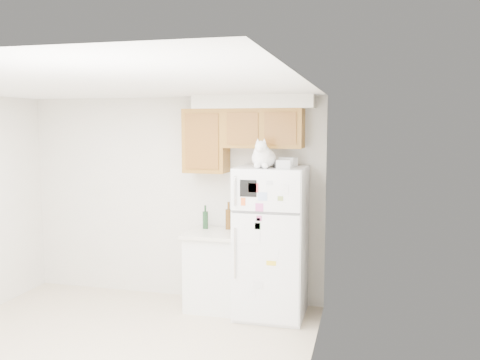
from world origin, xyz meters
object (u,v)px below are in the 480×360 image
(base_counter, at_px, (215,269))
(bottle_green, at_px, (205,217))
(cat, at_px, (263,157))
(storage_box_front, at_px, (283,164))
(bottle_amber, at_px, (229,216))
(storage_box_back, at_px, (288,162))
(refrigerator, at_px, (271,242))

(base_counter, bearing_deg, bottle_green, 139.88)
(cat, xyz_separation_m, storage_box_front, (0.21, 0.01, -0.08))
(bottle_green, xyz_separation_m, bottle_amber, (0.28, 0.04, 0.02))
(bottle_amber, bearing_deg, storage_box_back, -7.23)
(cat, bearing_deg, base_counter, 160.56)
(base_counter, height_order, storage_box_front, storage_box_front)
(bottle_green, bearing_deg, base_counter, -40.12)
(bottle_amber, bearing_deg, base_counter, -126.20)
(storage_box_front, relative_size, bottle_amber, 0.46)
(refrigerator, xyz_separation_m, cat, (-0.07, -0.15, 0.97))
(storage_box_back, xyz_separation_m, bottle_green, (-1.01, 0.05, -0.69))
(base_counter, distance_m, storage_box_back, 1.54)
(bottle_amber, bearing_deg, cat, -37.91)
(base_counter, xyz_separation_m, storage_box_front, (0.83, -0.21, 1.28))
(base_counter, distance_m, cat, 1.51)
(refrigerator, height_order, base_counter, refrigerator)
(refrigerator, bearing_deg, bottle_green, 166.36)
(refrigerator, relative_size, storage_box_back, 9.44)
(storage_box_back, relative_size, storage_box_front, 1.20)
(bottle_green, height_order, bottle_amber, bottle_amber)
(base_counter, bearing_deg, bottle_amber, 53.80)
(storage_box_back, height_order, bottle_amber, storage_box_back)
(base_counter, relative_size, bottle_green, 3.23)
(base_counter, relative_size, storage_box_back, 5.11)
(refrigerator, xyz_separation_m, storage_box_front, (0.14, -0.13, 0.89))
(cat, xyz_separation_m, bottle_amber, (-0.50, 0.39, -0.74))
(cat, distance_m, storage_box_back, 0.38)
(bottle_green, bearing_deg, storage_box_back, -3.09)
(storage_box_back, bearing_deg, refrigerator, -120.23)
(bottle_green, bearing_deg, bottle_amber, 7.68)
(storage_box_front, bearing_deg, cat, 168.77)
(bottle_amber, bearing_deg, bottle_green, -172.32)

